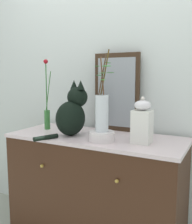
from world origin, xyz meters
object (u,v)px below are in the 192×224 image
(vase_slim_green, at_px, (47,111))
(jar_lidded_porcelain, at_px, (142,122))
(bowl_porcelain, at_px, (102,136))
(cat_sitting, at_px, (72,112))
(vase_glass_clear, at_px, (102,110))
(sideboard, at_px, (96,192))
(mirror_leaning, at_px, (117,92))

(vase_slim_green, height_order, jar_lidded_porcelain, vase_slim_green)
(bowl_porcelain, bearing_deg, jar_lidded_porcelain, 17.13)
(cat_sitting, xyz_separation_m, vase_glass_clear, (0.28, -0.06, 0.04))
(sideboard, bearing_deg, mirror_leaning, 77.48)
(vase_slim_green, xyz_separation_m, jar_lidded_porcelain, (0.85, -0.07, -0.01))
(mirror_leaning, xyz_separation_m, cat_sitting, (-0.23, -0.31, -0.14))
(sideboard, bearing_deg, jar_lidded_porcelain, -6.80)
(sideboard, xyz_separation_m, mirror_leaning, (0.06, 0.25, 0.76))
(cat_sitting, bearing_deg, bowl_porcelain, -12.43)
(sideboard, bearing_deg, vase_slim_green, 176.34)
(bowl_porcelain, relative_size, jar_lidded_porcelain, 0.58)
(sideboard, distance_m, vase_slim_green, 0.76)
(sideboard, distance_m, mirror_leaning, 0.80)
(jar_lidded_porcelain, bearing_deg, sideboard, 173.20)
(mirror_leaning, relative_size, bowl_porcelain, 3.49)
(vase_glass_clear, bearing_deg, cat_sitting, 167.83)
(cat_sitting, height_order, vase_slim_green, vase_slim_green)
(mirror_leaning, relative_size, vase_glass_clear, 1.14)
(vase_glass_clear, bearing_deg, sideboard, 131.86)
(mirror_leaning, height_order, vase_glass_clear, mirror_leaning)
(cat_sitting, bearing_deg, mirror_leaning, 54.29)
(vase_slim_green, xyz_separation_m, bowl_porcelain, (0.59, -0.15, -0.12))
(vase_glass_clear, bearing_deg, jar_lidded_porcelain, 16.89)
(cat_sitting, relative_size, vase_slim_green, 0.74)
(bowl_porcelain, bearing_deg, cat_sitting, 167.57)
(bowl_porcelain, bearing_deg, sideboard, 131.52)
(mirror_leaning, distance_m, cat_sitting, 0.41)
(vase_slim_green, distance_m, jar_lidded_porcelain, 0.85)
(sideboard, relative_size, vase_glass_clear, 2.40)
(sideboard, height_order, jar_lidded_porcelain, jar_lidded_porcelain)
(vase_glass_clear, bearing_deg, bowl_porcelain, -100.14)
(vase_slim_green, bearing_deg, mirror_leaning, 22.36)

